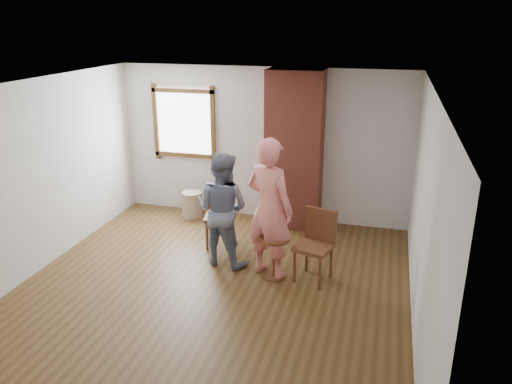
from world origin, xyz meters
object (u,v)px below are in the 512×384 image
Objects in this scene: side_table at (275,251)px; dining_chair_right at (316,241)px; stoneware_crock at (192,204)px; person_pink at (269,209)px; man at (222,209)px; dining_chair_left at (220,211)px.

dining_chair_right is at bearing 16.25° from side_table.
stoneware_crock is at bearing 137.01° from side_table.
person_pink is (1.80, -1.68, 0.73)m from stoneware_crock.
side_table is 0.95m from man.
person_pink reaches higher than dining_chair_left.
stoneware_crock is 2.60m from side_table.
side_table is (1.90, -1.77, 0.17)m from stoneware_crock.
man reaches higher than stoneware_crock.
person_pink is at bearing 177.53° from man.
man is at bearing 162.39° from side_table.
man is (-0.82, 0.26, 0.42)m from side_table.
side_table is (1.06, -0.87, -0.13)m from dining_chair_left.
dining_chair_left is at bearing -16.42° from person_pink.
stoneware_crock is 0.49× the size of dining_chair_left.
man is 0.76m from person_pink.
dining_chair_left is 1.75m from dining_chair_right.
dining_chair_left is at bearing 172.33° from dining_chair_right.
person_pink is at bearing -157.55° from dining_chair_right.
dining_chair_left is at bearing 140.80° from side_table.
stoneware_crock is 0.48× the size of dining_chair_right.
man is (1.08, -1.51, 0.59)m from stoneware_crock.
side_table is (-0.53, -0.15, -0.14)m from dining_chair_right.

